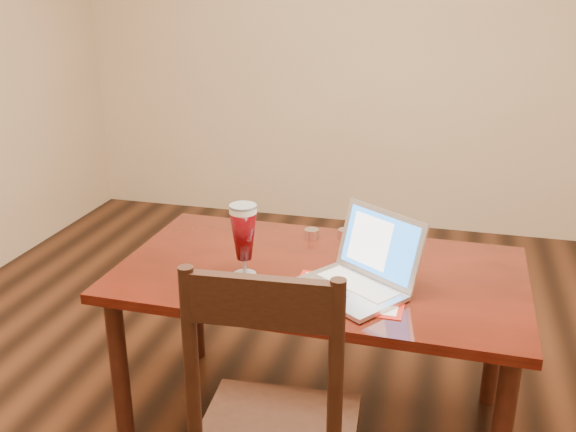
# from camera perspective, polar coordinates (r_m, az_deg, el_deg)

# --- Properties ---
(dining_table) EXTENTS (1.52, 0.87, 0.98)m
(dining_table) POSITION_cam_1_polar(r_m,az_deg,el_deg) (2.44, 2.76, -6.37)
(dining_table) COLOR #4B110A
(dining_table) RESTS_ON ground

